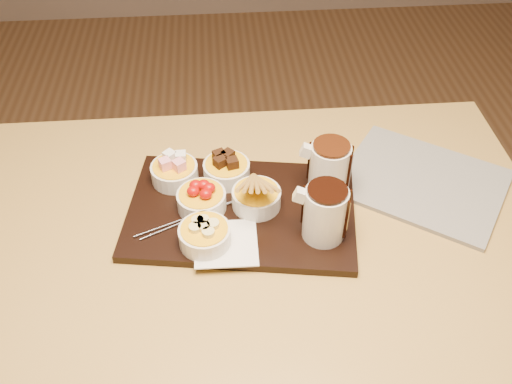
{
  "coord_description": "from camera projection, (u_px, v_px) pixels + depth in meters",
  "views": [
    {
      "loc": [
        -0.06,
        -0.78,
        1.59
      ],
      "look_at": [
        0.0,
        0.04,
        0.81
      ],
      "focal_mm": 40.0,
      "sensor_mm": 36.0,
      "label": 1
    }
  ],
  "objects": [
    {
      "name": "bowl_marshmallows",
      "position": [
        175.0,
        173.0,
        1.21
      ],
      "size": [
        0.1,
        0.1,
        0.04
      ],
      "primitive_type": "cylinder",
      "color": "silver",
      "rests_on": "serving_board"
    },
    {
      "name": "newspaper",
      "position": [
        422.0,
        182.0,
        1.24
      ],
      "size": [
        0.43,
        0.41,
        0.01
      ],
      "primitive_type": "cube",
      "rotation": [
        0.0,
        0.0,
        -0.61
      ],
      "color": "beige",
      "rests_on": "dining_table"
    },
    {
      "name": "bowl_strawberries",
      "position": [
        202.0,
        201.0,
        1.15
      ],
      "size": [
        0.1,
        0.1,
        0.04
      ],
      "primitive_type": "cylinder",
      "color": "silver",
      "rests_on": "serving_board"
    },
    {
      "name": "napkin",
      "position": [
        226.0,
        243.0,
        1.09
      ],
      "size": [
        0.12,
        0.12,
        0.0
      ],
      "primitive_type": "cube",
      "rotation": [
        0.0,
        0.0,
        -0.02
      ],
      "color": "white",
      "rests_on": "serving_board"
    },
    {
      "name": "fondue_skewers",
      "position": [
        195.0,
        215.0,
        1.14
      ],
      "size": [
        0.13,
        0.25,
        0.01
      ],
      "primitive_type": null,
      "rotation": [
        0.0,
        0.0,
        -1.17
      ],
      "color": "silver",
      "rests_on": "serving_board"
    },
    {
      "name": "serving_board",
      "position": [
        241.0,
        211.0,
        1.17
      ],
      "size": [
        0.5,
        0.37,
        0.02
      ],
      "primitive_type": "cube",
      "rotation": [
        0.0,
        0.0,
        -0.16
      ],
      "color": "black",
      "rests_on": "dining_table"
    },
    {
      "name": "bowl_biscotti",
      "position": [
        256.0,
        198.0,
        1.16
      ],
      "size": [
        0.1,
        0.1,
        0.04
      ],
      "primitive_type": "cylinder",
      "color": "silver",
      "rests_on": "serving_board"
    },
    {
      "name": "pitcher_dark_chocolate",
      "position": [
        325.0,
        214.0,
        1.07
      ],
      "size": [
        0.09,
        0.09,
        0.11
      ],
      "primitive_type": "cylinder",
      "rotation": [
        0.0,
        0.0,
        -0.16
      ],
      "color": "silver",
      "rests_on": "serving_board"
    },
    {
      "name": "dining_table",
      "position": [
        255.0,
        260.0,
        1.22
      ],
      "size": [
        1.2,
        0.8,
        0.75
      ],
      "color": "#B08B41",
      "rests_on": "ground"
    },
    {
      "name": "bowl_bananas",
      "position": [
        205.0,
        236.0,
        1.08
      ],
      "size": [
        0.1,
        0.1,
        0.04
      ],
      "primitive_type": "cylinder",
      "color": "silver",
      "rests_on": "serving_board"
    },
    {
      "name": "pitcher_milk_chocolate",
      "position": [
        329.0,
        169.0,
        1.17
      ],
      "size": [
        0.09,
        0.09,
        0.11
      ],
      "primitive_type": "cylinder",
      "rotation": [
        0.0,
        0.0,
        -0.16
      ],
      "color": "silver",
      "rests_on": "serving_board"
    },
    {
      "name": "bowl_cake",
      "position": [
        227.0,
        171.0,
        1.22
      ],
      "size": [
        0.1,
        0.1,
        0.04
      ],
      "primitive_type": "cylinder",
      "color": "silver",
      "rests_on": "serving_board"
    }
  ]
}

